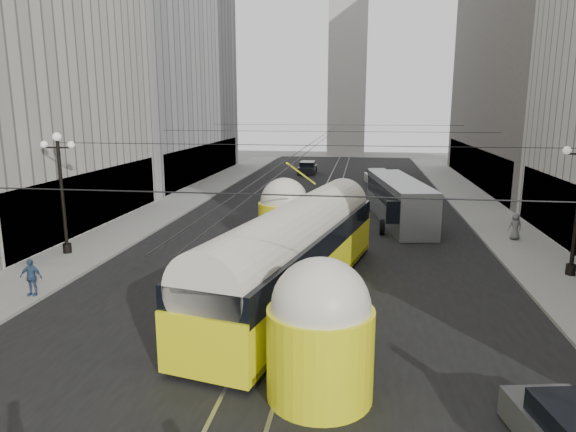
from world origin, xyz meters
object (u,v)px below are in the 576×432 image
(streetcar, at_px, (296,251))
(city_bus, at_px, (399,199))
(pedestrian_sidewalk_right, at_px, (515,226))
(pedestrian_sidewalk_left, at_px, (31,277))

(streetcar, xyz_separation_m, city_bus, (5.14, 15.07, -0.35))
(city_bus, relative_size, pedestrian_sidewalk_right, 7.43)
(streetcar, height_order, city_bus, streetcar)
(pedestrian_sidewalk_left, bearing_deg, streetcar, 5.41)
(streetcar, bearing_deg, pedestrian_sidewalk_right, 42.42)
(streetcar, relative_size, pedestrian_sidewalk_left, 11.45)
(streetcar, bearing_deg, city_bus, 71.18)
(streetcar, relative_size, pedestrian_sidewalk_right, 11.24)
(city_bus, xyz_separation_m, pedestrian_sidewalk_left, (-15.90, -16.96, -0.67))
(streetcar, distance_m, pedestrian_sidewalk_left, 10.98)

